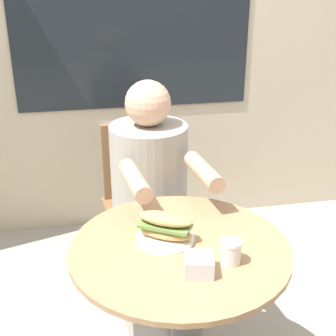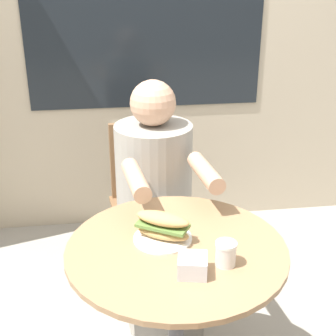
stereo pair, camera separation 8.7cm
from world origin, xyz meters
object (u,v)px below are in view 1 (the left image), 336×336
seated_diner (152,223)px  sandwich_on_plate (165,228)px  diner_chair (139,189)px  cafe_table (179,292)px  drink_cup (231,252)px

seated_diner → sandwich_on_plate: seated_diner is taller
sandwich_on_plate → seated_diner: bearing=86.3°
sandwich_on_plate → diner_chair: bearing=88.7°
diner_chair → seated_diner: bearing=85.9°
cafe_table → sandwich_on_plate: size_ratio=3.69×
cafe_table → seated_diner: seated_diner is taller
cafe_table → seated_diner: size_ratio=0.64×
diner_chair → drink_cup: bearing=92.3°
diner_chair → seated_diner: 0.35m
cafe_table → seated_diner: (-0.01, 0.57, -0.04)m
diner_chair → seated_diner: seated_diner is taller
cafe_table → sandwich_on_plate: 0.25m
seated_diner → drink_cup: bearing=95.4°
drink_cup → seated_diner: bearing=101.8°
seated_diner → diner_chair: bearing=-94.1°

